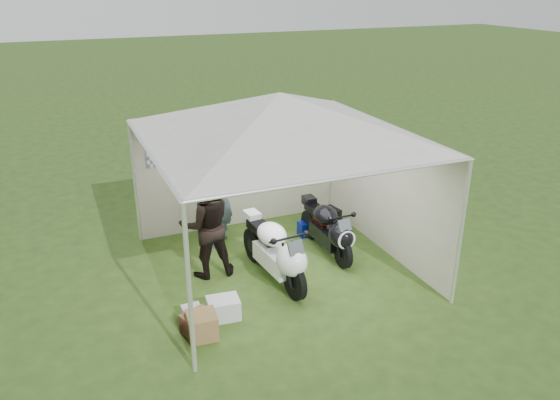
{
  "coord_description": "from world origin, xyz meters",
  "views": [
    {
      "loc": [
        -3.17,
        -7.53,
        4.6
      ],
      "look_at": [
        0.15,
        0.35,
        1.1
      ],
      "focal_mm": 35.0,
      "sensor_mm": 36.0,
      "label": 1
    }
  ],
  "objects_px": {
    "motorcycle_white": "(276,251)",
    "equipment_box": "(327,220)",
    "crate_2": "(192,313)",
    "person_dark_jacket": "(206,225)",
    "crate_3": "(197,322)",
    "canopy_tent": "(279,120)",
    "crate_0": "(223,308)",
    "crate_1": "(202,325)",
    "motorcycle_black": "(329,228)",
    "person_blue_jacket": "(218,196)",
    "paddock_stand": "(308,228)"
  },
  "relations": [
    {
      "from": "motorcycle_white",
      "to": "equipment_box",
      "type": "distance_m",
      "value": 2.14
    },
    {
      "from": "crate_2",
      "to": "motorcycle_white",
      "type": "bearing_deg",
      "value": 18.23
    },
    {
      "from": "person_dark_jacket",
      "to": "crate_3",
      "type": "height_order",
      "value": "person_dark_jacket"
    },
    {
      "from": "canopy_tent",
      "to": "equipment_box",
      "type": "height_order",
      "value": "canopy_tent"
    },
    {
      "from": "crate_0",
      "to": "crate_1",
      "type": "bearing_deg",
      "value": -141.58
    },
    {
      "from": "crate_0",
      "to": "person_dark_jacket",
      "type": "bearing_deg",
      "value": 83.64
    },
    {
      "from": "motorcycle_black",
      "to": "crate_3",
      "type": "bearing_deg",
      "value": -154.02
    },
    {
      "from": "canopy_tent",
      "to": "motorcycle_white",
      "type": "height_order",
      "value": "canopy_tent"
    },
    {
      "from": "motorcycle_black",
      "to": "person_blue_jacket",
      "type": "relative_size",
      "value": 0.94
    },
    {
      "from": "equipment_box",
      "to": "person_dark_jacket",
      "type": "bearing_deg",
      "value": -164.6
    },
    {
      "from": "crate_0",
      "to": "crate_2",
      "type": "distance_m",
      "value": 0.46
    },
    {
      "from": "paddock_stand",
      "to": "person_dark_jacket",
      "type": "distance_m",
      "value": 2.4
    },
    {
      "from": "crate_0",
      "to": "crate_2",
      "type": "relative_size",
      "value": 1.68
    },
    {
      "from": "person_blue_jacket",
      "to": "crate_1",
      "type": "xyz_separation_m",
      "value": [
        -1.06,
        -2.62,
        -0.78
      ]
    },
    {
      "from": "equipment_box",
      "to": "crate_1",
      "type": "height_order",
      "value": "equipment_box"
    },
    {
      "from": "motorcycle_black",
      "to": "equipment_box",
      "type": "relative_size",
      "value": 3.97
    },
    {
      "from": "canopy_tent",
      "to": "crate_3",
      "type": "distance_m",
      "value": 3.24
    },
    {
      "from": "motorcycle_black",
      "to": "paddock_stand",
      "type": "relative_size",
      "value": 4.84
    },
    {
      "from": "equipment_box",
      "to": "crate_0",
      "type": "distance_m",
      "value": 3.39
    },
    {
      "from": "crate_0",
      "to": "crate_3",
      "type": "distance_m",
      "value": 0.47
    },
    {
      "from": "person_dark_jacket",
      "to": "equipment_box",
      "type": "bearing_deg",
      "value": -161.67
    },
    {
      "from": "person_dark_jacket",
      "to": "crate_1",
      "type": "relative_size",
      "value": 4.56
    },
    {
      "from": "motorcycle_white",
      "to": "crate_3",
      "type": "bearing_deg",
      "value": -157.24
    },
    {
      "from": "person_blue_jacket",
      "to": "crate_3",
      "type": "relative_size",
      "value": 4.56
    },
    {
      "from": "person_blue_jacket",
      "to": "crate_2",
      "type": "distance_m",
      "value": 2.57
    },
    {
      "from": "paddock_stand",
      "to": "equipment_box",
      "type": "relative_size",
      "value": 0.82
    },
    {
      "from": "crate_1",
      "to": "motorcycle_white",
      "type": "bearing_deg",
      "value": 32.82
    },
    {
      "from": "person_blue_jacket",
      "to": "crate_3",
      "type": "bearing_deg",
      "value": 0.2
    },
    {
      "from": "crate_3",
      "to": "paddock_stand",
      "type": "bearing_deg",
      "value": 38.23
    },
    {
      "from": "paddock_stand",
      "to": "equipment_box",
      "type": "xyz_separation_m",
      "value": [
        0.41,
        0.02,
        0.09
      ]
    },
    {
      "from": "canopy_tent",
      "to": "crate_1",
      "type": "distance_m",
      "value": 3.26
    },
    {
      "from": "crate_1",
      "to": "crate_3",
      "type": "relative_size",
      "value": 0.94
    },
    {
      "from": "crate_2",
      "to": "crate_3",
      "type": "bearing_deg",
      "value": -90.0
    },
    {
      "from": "crate_2",
      "to": "crate_1",
      "type": "bearing_deg",
      "value": -86.37
    },
    {
      "from": "equipment_box",
      "to": "person_blue_jacket",
      "type": "bearing_deg",
      "value": 172.02
    },
    {
      "from": "canopy_tent",
      "to": "person_dark_jacket",
      "type": "xyz_separation_m",
      "value": [
        -1.17,
        0.25,
        -1.68
      ]
    },
    {
      "from": "motorcycle_white",
      "to": "crate_3",
      "type": "height_order",
      "value": "motorcycle_white"
    },
    {
      "from": "crate_3",
      "to": "person_dark_jacket",
      "type": "bearing_deg",
      "value": 68.6
    },
    {
      "from": "paddock_stand",
      "to": "crate_2",
      "type": "height_order",
      "value": "paddock_stand"
    },
    {
      "from": "equipment_box",
      "to": "crate_2",
      "type": "xyz_separation_m",
      "value": [
        -3.16,
        -1.87,
        -0.13
      ]
    },
    {
      "from": "canopy_tent",
      "to": "crate_1",
      "type": "xyz_separation_m",
      "value": [
        -1.72,
        -1.37,
        -2.4
      ]
    },
    {
      "from": "person_dark_jacket",
      "to": "equipment_box",
      "type": "distance_m",
      "value": 2.76
    },
    {
      "from": "paddock_stand",
      "to": "crate_0",
      "type": "bearing_deg",
      "value": -139.28
    },
    {
      "from": "person_dark_jacket",
      "to": "crate_1",
      "type": "height_order",
      "value": "person_dark_jacket"
    },
    {
      "from": "person_dark_jacket",
      "to": "person_blue_jacket",
      "type": "height_order",
      "value": "person_blue_jacket"
    },
    {
      "from": "motorcycle_white",
      "to": "crate_1",
      "type": "bearing_deg",
      "value": -152.63
    },
    {
      "from": "canopy_tent",
      "to": "person_dark_jacket",
      "type": "bearing_deg",
      "value": 167.82
    },
    {
      "from": "motorcycle_white",
      "to": "crate_3",
      "type": "relative_size",
      "value": 4.77
    },
    {
      "from": "motorcycle_black",
      "to": "crate_3",
      "type": "height_order",
      "value": "motorcycle_black"
    },
    {
      "from": "motorcycle_black",
      "to": "crate_3",
      "type": "relative_size",
      "value": 4.29
    }
  ]
}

